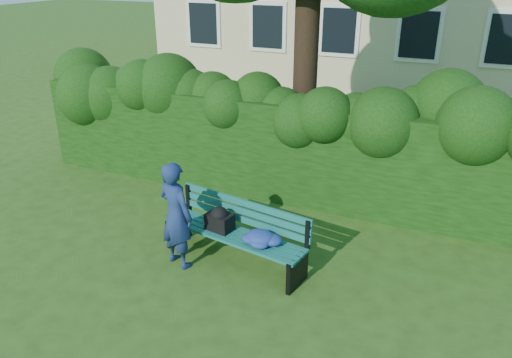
% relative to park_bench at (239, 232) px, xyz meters
% --- Properties ---
extents(ground, '(80.00, 80.00, 0.00)m').
position_rel_park_bench_xyz_m(ground, '(-0.11, 0.26, -0.50)').
color(ground, '#2E4917').
rests_on(ground, ground).
extents(hedge, '(10.00, 1.00, 1.80)m').
position_rel_park_bench_xyz_m(hedge, '(-0.11, 2.46, 0.40)').
color(hedge, black).
rests_on(hedge, ground).
extents(park_bench, '(2.25, 0.94, 0.89)m').
position_rel_park_bench_xyz_m(park_bench, '(0.00, 0.00, 0.00)').
color(park_bench, '#115644').
rests_on(park_bench, ground).
extents(man_reading, '(0.66, 0.53, 1.57)m').
position_rel_park_bench_xyz_m(man_reading, '(-0.79, -0.37, 0.28)').
color(man_reading, navy).
rests_on(man_reading, ground).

